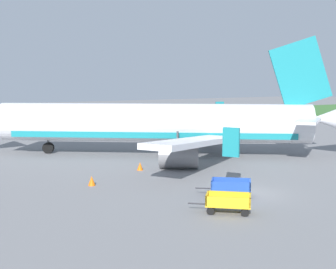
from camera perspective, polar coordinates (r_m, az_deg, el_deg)
ground_plane at (r=31.82m, az=9.48°, el=-7.00°), size 220.00×220.00×0.00m
grass_strip at (r=79.44m, az=-13.33°, el=1.42°), size 220.00×28.00×0.06m
airplane at (r=45.75m, az=-0.50°, el=1.30°), size 33.82×28.27×11.34m
baggage_cart_nearest at (r=27.20m, az=7.24°, el=-8.10°), size 3.28×2.72×1.07m
baggage_cart_second_in_row at (r=30.85m, az=7.56°, el=-6.26°), size 3.31×2.69×1.07m
traffic_cone_near_plane at (r=33.92m, az=-9.16°, el=-5.51°), size 0.52×0.52×0.68m
traffic_cone_mid_apron at (r=38.87m, az=-3.39°, el=-3.82°), size 0.50×0.50×0.66m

